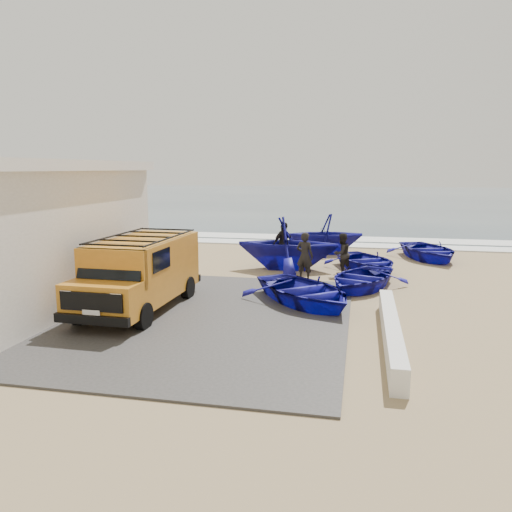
{
  "coord_description": "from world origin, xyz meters",
  "views": [
    {
      "loc": [
        4.21,
        -14.7,
        4.07
      ],
      "look_at": [
        0.85,
        1.22,
        1.2
      ],
      "focal_mm": 35.0,
      "sensor_mm": 36.0,
      "label": 1
    }
  ],
  "objects_px": {
    "boat_near_right": "(361,278)",
    "boat_mid_right": "(366,261)",
    "boat_far_left": "(325,234)",
    "parapet": "(391,331)",
    "fisherman_middle": "(342,254)",
    "boat_mid_left": "(288,243)",
    "fisherman_front": "(305,256)",
    "fisherman_back": "(283,244)",
    "van": "(140,271)",
    "boat_near_left": "(304,291)",
    "boat_far_right": "(428,250)"
  },
  "relations": [
    {
      "from": "boat_near_right",
      "to": "boat_mid_right",
      "type": "height_order",
      "value": "boat_mid_right"
    },
    {
      "from": "boat_far_left",
      "to": "parapet",
      "type": "bearing_deg",
      "value": -2.22
    },
    {
      "from": "fisherman_middle",
      "to": "boat_mid_left",
      "type": "bearing_deg",
      "value": -55.87
    },
    {
      "from": "fisherman_front",
      "to": "fisherman_back",
      "type": "height_order",
      "value": "fisherman_back"
    },
    {
      "from": "fisherman_front",
      "to": "boat_near_right",
      "type": "bearing_deg",
      "value": 170.49
    },
    {
      "from": "parapet",
      "to": "van",
      "type": "xyz_separation_m",
      "value": [
        -6.98,
        1.41,
        0.88
      ]
    },
    {
      "from": "van",
      "to": "fisherman_back",
      "type": "relative_size",
      "value": 2.7
    },
    {
      "from": "van",
      "to": "boat_near_left",
      "type": "relative_size",
      "value": 1.23
    },
    {
      "from": "boat_far_left",
      "to": "fisherman_middle",
      "type": "bearing_deg",
      "value": -1.14
    },
    {
      "from": "van",
      "to": "boat_near_right",
      "type": "distance_m",
      "value": 7.41
    },
    {
      "from": "parapet",
      "to": "boat_near_right",
      "type": "relative_size",
      "value": 1.65
    },
    {
      "from": "boat_far_left",
      "to": "fisherman_front",
      "type": "relative_size",
      "value": 2.05
    },
    {
      "from": "boat_mid_right",
      "to": "fisherman_back",
      "type": "bearing_deg",
      "value": 148.95
    },
    {
      "from": "boat_far_right",
      "to": "fisherman_middle",
      "type": "relative_size",
      "value": 2.55
    },
    {
      "from": "fisherman_front",
      "to": "fisherman_middle",
      "type": "relative_size",
      "value": 1.12
    },
    {
      "from": "van",
      "to": "fisherman_middle",
      "type": "distance_m",
      "value": 8.38
    },
    {
      "from": "fisherman_middle",
      "to": "fisherman_back",
      "type": "xyz_separation_m",
      "value": [
        -2.45,
        0.97,
        0.14
      ]
    },
    {
      "from": "van",
      "to": "boat_near_left",
      "type": "bearing_deg",
      "value": 19.19
    },
    {
      "from": "boat_near_right",
      "to": "boat_mid_left",
      "type": "bearing_deg",
      "value": 157.34
    },
    {
      "from": "boat_near_left",
      "to": "boat_mid_left",
      "type": "distance_m",
      "value": 5.39
    },
    {
      "from": "van",
      "to": "fisherman_back",
      "type": "bearing_deg",
      "value": 68.31
    },
    {
      "from": "fisherman_back",
      "to": "fisherman_middle",
      "type": "bearing_deg",
      "value": -72.71
    },
    {
      "from": "boat_far_right",
      "to": "fisherman_front",
      "type": "relative_size",
      "value": 2.27
    },
    {
      "from": "boat_near_right",
      "to": "boat_mid_right",
      "type": "xyz_separation_m",
      "value": [
        0.21,
        3.23,
        0.01
      ]
    },
    {
      "from": "boat_near_right",
      "to": "fisherman_middle",
      "type": "distance_m",
      "value": 2.57
    },
    {
      "from": "boat_near_left",
      "to": "fisherman_middle",
      "type": "xyz_separation_m",
      "value": [
        0.91,
        4.8,
        0.37
      ]
    },
    {
      "from": "boat_near_left",
      "to": "fisherman_front",
      "type": "xyz_separation_m",
      "value": [
        -0.37,
        3.34,
        0.47
      ]
    },
    {
      "from": "van",
      "to": "boat_near_right",
      "type": "bearing_deg",
      "value": 32.88
    },
    {
      "from": "van",
      "to": "parapet",
      "type": "bearing_deg",
      "value": -10.27
    },
    {
      "from": "boat_near_right",
      "to": "fisherman_back",
      "type": "distance_m",
      "value": 4.7
    },
    {
      "from": "boat_near_left",
      "to": "boat_far_left",
      "type": "xyz_separation_m",
      "value": [
        -0.09,
        9.3,
        0.54
      ]
    },
    {
      "from": "boat_mid_left",
      "to": "fisherman_back",
      "type": "bearing_deg",
      "value": 22.79
    },
    {
      "from": "parapet",
      "to": "fisherman_middle",
      "type": "distance_m",
      "value": 7.87
    },
    {
      "from": "parapet",
      "to": "boat_mid_right",
      "type": "bearing_deg",
      "value": 93.44
    },
    {
      "from": "van",
      "to": "boat_mid_left",
      "type": "xyz_separation_m",
      "value": [
        3.33,
        6.7,
        -0.09
      ]
    },
    {
      "from": "parapet",
      "to": "boat_far_left",
      "type": "xyz_separation_m",
      "value": [
        -2.47,
        12.21,
        0.69
      ]
    },
    {
      "from": "fisherman_middle",
      "to": "fisherman_back",
      "type": "bearing_deg",
      "value": -67.18
    },
    {
      "from": "boat_mid_right",
      "to": "parapet",
      "type": "bearing_deg",
      "value": -114.82
    },
    {
      "from": "boat_mid_left",
      "to": "boat_mid_right",
      "type": "distance_m",
      "value": 3.24
    },
    {
      "from": "boat_near_right",
      "to": "boat_far_left",
      "type": "height_order",
      "value": "boat_far_left"
    },
    {
      "from": "fisherman_front",
      "to": "boat_near_left",
      "type": "bearing_deg",
      "value": 112.33
    },
    {
      "from": "fisherman_middle",
      "to": "boat_far_right",
      "type": "bearing_deg",
      "value": -179.03
    },
    {
      "from": "boat_near_right",
      "to": "fisherman_front",
      "type": "distance_m",
      "value": 2.31
    },
    {
      "from": "boat_far_right",
      "to": "boat_far_left",
      "type": "bearing_deg",
      "value": 154.72
    },
    {
      "from": "boat_mid_right",
      "to": "boat_far_left",
      "type": "relative_size",
      "value": 1.01
    },
    {
      "from": "boat_near_left",
      "to": "boat_mid_left",
      "type": "relative_size",
      "value": 1.01
    },
    {
      "from": "parapet",
      "to": "boat_far_right",
      "type": "bearing_deg",
      "value": 79.12
    },
    {
      "from": "van",
      "to": "boat_mid_left",
      "type": "bearing_deg",
      "value": 64.67
    },
    {
      "from": "van",
      "to": "fisherman_back",
      "type": "height_order",
      "value": "van"
    },
    {
      "from": "van",
      "to": "boat_near_left",
      "type": "height_order",
      "value": "van"
    }
  ]
}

